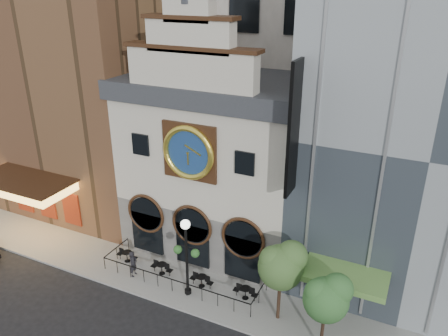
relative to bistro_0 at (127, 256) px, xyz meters
name	(u,v)px	position (x,y,z in m)	size (l,w,h in m)	color
ground	(162,305)	(4.47, -2.55, -0.61)	(120.00, 120.00, 0.00)	black
sidewalk	(183,280)	(4.47, -0.05, -0.54)	(44.00, 5.00, 0.15)	gray
clock_building	(218,159)	(4.47, 5.27, 6.07)	(12.60, 8.78, 18.65)	#605E5B
theater_building	(84,55)	(-8.53, 7.41, 11.99)	(14.00, 15.60, 25.00)	brown
retail_building	(434,127)	(17.47, 7.44, 9.53)	(14.00, 14.40, 20.00)	gray
cafe_railing	(183,274)	(4.47, -0.05, -0.01)	(10.60, 2.60, 0.90)	black
bistro_0	(127,256)	(0.00, 0.00, 0.00)	(1.58, 0.68, 0.90)	black
bistro_1	(162,268)	(2.93, -0.14, 0.00)	(1.58, 0.68, 0.90)	black
bistro_2	(202,280)	(5.92, -0.15, 0.00)	(1.58, 0.68, 0.90)	black
bistro_3	(245,292)	(8.87, 0.00, 0.00)	(1.58, 0.68, 0.90)	black
pedestrian	(133,264)	(1.35, -1.05, 0.43)	(0.65, 0.43, 1.79)	black
lamppost	(186,249)	(5.46, -1.09, 2.76)	(1.66, 0.64, 5.22)	black
tree_left	(282,264)	(11.25, -0.69, 3.25)	(2.63, 2.53, 5.06)	#382619
tree_right	(327,297)	(14.04, -1.90, 2.94)	(2.41, 2.32, 4.65)	#382619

